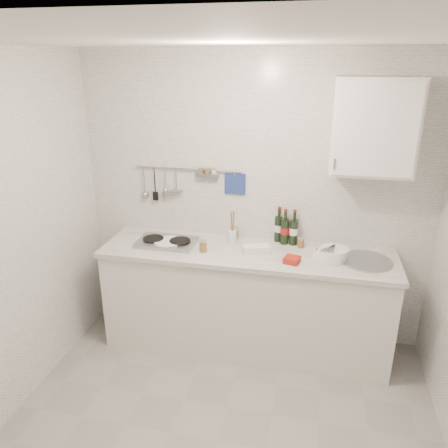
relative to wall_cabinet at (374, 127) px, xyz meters
name	(u,v)px	position (x,y,z in m)	size (l,w,h in m)	color
floor	(217,441)	(-0.90, -1.22, -1.95)	(3.00, 3.00, 0.00)	gray
ceiling	(214,39)	(-0.90, -1.22, 0.55)	(3.00, 3.00, 0.00)	silver
back_wall	(253,202)	(-0.90, 0.18, -0.70)	(3.00, 0.02, 2.50)	silver
counter	(246,302)	(-0.89, -0.12, -1.52)	(2.44, 0.64, 0.96)	silver
wall_rail	(185,180)	(-1.50, 0.15, -0.52)	(0.98, 0.09, 0.34)	#93969B
wall_cabinet	(374,127)	(0.00, 0.00, 0.00)	(0.60, 0.38, 0.70)	silver
plate_stack_hob	(168,243)	(-1.58, -0.15, -1.01)	(0.27, 0.26, 0.04)	#464A9F
plate_stack_sink	(332,254)	(-0.21, -0.13, -0.99)	(0.28, 0.27, 0.10)	white
wine_bottles	(286,226)	(-0.61, 0.12, -0.87)	(0.21, 0.12, 0.31)	black
butter_dish	(256,249)	(-0.82, -0.14, -1.00)	(0.22, 0.11, 0.06)	white
strawberry_punnet	(292,260)	(-0.52, -0.26, -1.01)	(0.11, 0.11, 0.05)	red
utensil_crock	(232,235)	(-1.05, 0.03, -0.96)	(0.07, 0.07, 0.29)	white
jar_a	(234,234)	(-1.05, 0.13, -0.99)	(0.07, 0.07, 0.09)	brown
jar_b	(301,243)	(-0.47, 0.06, -0.99)	(0.06, 0.06, 0.08)	brown
jar_c	(319,251)	(-0.31, -0.07, -1.00)	(0.06, 0.06, 0.07)	brown
jar_d	(203,246)	(-1.25, -0.21, -0.98)	(0.07, 0.07, 0.10)	brown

